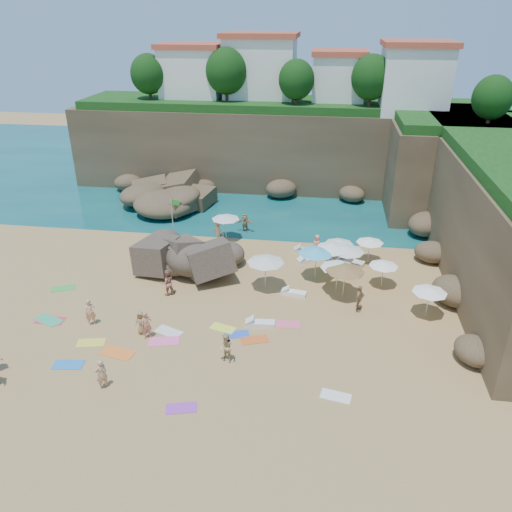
# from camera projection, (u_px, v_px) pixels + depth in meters

# --- Properties ---
(ground) EXTENTS (120.00, 120.00, 0.00)m
(ground) POSITION_uv_depth(u_px,v_px,m) (219.00, 302.00, 32.33)
(ground) COLOR tan
(ground) RESTS_ON ground
(seawater) EXTENTS (120.00, 120.00, 0.00)m
(seawater) POSITION_uv_depth(u_px,v_px,m) (272.00, 170.00, 58.94)
(seawater) COLOR #0C4751
(seawater) RESTS_ON ground
(cliff_back) EXTENTS (44.00, 8.00, 8.00)m
(cliff_back) POSITION_uv_depth(u_px,v_px,m) (286.00, 147.00, 52.47)
(cliff_back) COLOR brown
(cliff_back) RESTS_ON ground
(cliff_right) EXTENTS (8.00, 30.00, 8.00)m
(cliff_right) POSITION_uv_depth(u_px,v_px,m) (504.00, 215.00, 35.21)
(cliff_right) COLOR brown
(cliff_right) RESTS_ON ground
(cliff_corner) EXTENTS (10.00, 12.00, 8.00)m
(cliff_corner) POSITION_uv_depth(u_px,v_px,m) (443.00, 166.00, 46.11)
(cliff_corner) COLOR brown
(cliff_corner) RESTS_ON ground
(rock_promontory) EXTENTS (12.00, 7.00, 2.00)m
(rock_promontory) POSITION_uv_depth(u_px,v_px,m) (142.00, 207.00, 47.93)
(rock_promontory) COLOR brown
(rock_promontory) RESTS_ON ground
(clifftop_buildings) EXTENTS (28.48, 9.48, 7.00)m
(clifftop_buildings) POSITION_uv_depth(u_px,v_px,m) (298.00, 74.00, 49.84)
(clifftop_buildings) COLOR white
(clifftop_buildings) RESTS_ON cliff_back
(clifftop_trees) EXTENTS (35.60, 23.82, 4.40)m
(clifftop_trees) POSITION_uv_depth(u_px,v_px,m) (314.00, 82.00, 44.03)
(clifftop_trees) COLOR #11380F
(clifftop_trees) RESTS_ON ground
(marina_masts) EXTENTS (3.10, 0.10, 6.00)m
(marina_masts) POSITION_uv_depth(u_px,v_px,m) (136.00, 140.00, 59.72)
(marina_masts) COLOR white
(marina_masts) RESTS_ON ground
(rock_outcrop) EXTENTS (8.15, 7.06, 2.75)m
(rock_outcrop) POSITION_uv_depth(u_px,v_px,m) (198.00, 269.00, 36.41)
(rock_outcrop) COLOR brown
(rock_outcrop) RESTS_ON ground
(flag_pole) EXTENTS (0.74, 0.27, 3.86)m
(flag_pole) POSITION_uv_depth(u_px,v_px,m) (174.00, 215.00, 39.30)
(flag_pole) COLOR silver
(flag_pole) RESTS_ON ground
(parasol_0) EXTENTS (2.27, 2.27, 2.15)m
(parasol_0) POSITION_uv_depth(u_px,v_px,m) (226.00, 217.00, 40.30)
(parasol_0) COLOR silver
(parasol_0) RESTS_ON ground
(parasol_1) EXTENTS (2.02, 2.02, 1.91)m
(parasol_1) POSITION_uv_depth(u_px,v_px,m) (370.00, 241.00, 36.69)
(parasol_1) COLOR silver
(parasol_1) RESTS_ON ground
(parasol_2) EXTENTS (1.97, 1.97, 1.86)m
(parasol_2) POSITION_uv_depth(u_px,v_px,m) (384.00, 264.00, 33.42)
(parasol_2) COLOR silver
(parasol_2) RESTS_ON ground
(parasol_4) EXTENTS (2.48, 2.48, 2.35)m
(parasol_4) POSITION_uv_depth(u_px,v_px,m) (333.00, 246.00, 34.86)
(parasol_4) COLOR silver
(parasol_4) RESTS_ON ground
(parasol_5) EXTENTS (2.38, 2.38, 2.26)m
(parasol_5) POSITION_uv_depth(u_px,v_px,m) (348.00, 249.00, 34.66)
(parasol_5) COLOR silver
(parasol_5) RESTS_ON ground
(parasol_6) EXTENTS (2.50, 2.50, 2.36)m
(parasol_6) POSITION_uv_depth(u_px,v_px,m) (345.00, 268.00, 31.86)
(parasol_6) COLOR silver
(parasol_6) RESTS_ON ground
(parasol_7) EXTENTS (2.15, 2.15, 2.03)m
(parasol_7) POSITION_uv_depth(u_px,v_px,m) (339.00, 242.00, 36.23)
(parasol_7) COLOR silver
(parasol_7) RESTS_ON ground
(parasol_8) EXTENTS (2.11, 2.11, 1.99)m
(parasol_8) POSITION_uv_depth(u_px,v_px,m) (430.00, 290.00, 30.07)
(parasol_8) COLOR silver
(parasol_8) RESTS_ON ground
(parasol_9) EXTENTS (2.52, 2.52, 2.39)m
(parasol_9) POSITION_uv_depth(u_px,v_px,m) (266.00, 260.00, 32.93)
(parasol_9) COLOR silver
(parasol_9) RESTS_ON ground
(parasol_10) EXTENTS (2.49, 2.49, 2.35)m
(parasol_10) POSITION_uv_depth(u_px,v_px,m) (316.00, 251.00, 34.23)
(parasol_10) COLOR silver
(parasol_10) RESTS_ON ground
(parasol_11) EXTENTS (2.34, 2.34, 2.22)m
(parasol_11) POSITION_uv_depth(u_px,v_px,m) (338.00, 265.00, 32.55)
(parasol_11) COLOR silver
(parasol_11) RESTS_ON ground
(lounger_0) EXTENTS (1.95, 1.49, 0.29)m
(lounger_0) POSITION_uv_depth(u_px,v_px,m) (346.00, 273.00, 35.53)
(lounger_0) COLOR silver
(lounger_0) RESTS_ON ground
(lounger_1) EXTENTS (1.90, 0.81, 0.29)m
(lounger_1) POSITION_uv_depth(u_px,v_px,m) (306.00, 250.00, 38.93)
(lounger_1) COLOR silver
(lounger_1) RESTS_ON ground
(lounger_2) EXTENTS (1.82, 1.37, 0.27)m
(lounger_2) POSITION_uv_depth(u_px,v_px,m) (308.00, 260.00, 37.45)
(lounger_2) COLOR white
(lounger_2) RESTS_ON ground
(lounger_3) EXTENTS (1.72, 0.80, 0.26)m
(lounger_3) POSITION_uv_depth(u_px,v_px,m) (294.00, 293.00, 33.11)
(lounger_3) COLOR white
(lounger_3) RESTS_ON ground
(lounger_4) EXTENTS (2.15, 1.37, 0.32)m
(lounger_4) POSITION_uv_depth(u_px,v_px,m) (350.00, 262.00, 37.09)
(lounger_4) COLOR silver
(lounger_4) RESTS_ON ground
(lounger_5) EXTENTS (1.81, 0.75, 0.27)m
(lounger_5) POSITION_uv_depth(u_px,v_px,m) (260.00, 323.00, 29.86)
(lounger_5) COLOR white
(lounger_5) RESTS_ON ground
(towel_0) EXTENTS (1.69, 1.00, 0.03)m
(towel_0) POSITION_uv_depth(u_px,v_px,m) (68.00, 365.00, 26.60)
(towel_0) COLOR blue
(towel_0) RESTS_ON ground
(towel_1) EXTENTS (1.88, 1.22, 0.03)m
(towel_1) POSITION_uv_depth(u_px,v_px,m) (164.00, 341.00, 28.47)
(towel_1) COLOR pink
(towel_1) RESTS_ON ground
(towel_2) EXTENTS (2.01, 1.29, 0.03)m
(towel_2) POSITION_uv_depth(u_px,v_px,m) (117.00, 353.00, 27.51)
(towel_2) COLOR orange
(towel_2) RESTS_ON ground
(towel_3) EXTENTS (1.94, 1.44, 0.03)m
(towel_3) POSITION_uv_depth(u_px,v_px,m) (48.00, 320.00, 30.42)
(towel_3) COLOR #2FA66E
(towel_3) RESTS_ON ground
(towel_4) EXTENTS (1.70, 1.11, 0.03)m
(towel_4) POSITION_uv_depth(u_px,v_px,m) (91.00, 343.00, 28.35)
(towel_4) COLOR yellow
(towel_4) RESTS_ON ground
(towel_5) EXTENTS (1.81, 1.36, 0.03)m
(towel_5) POSITION_uv_depth(u_px,v_px,m) (169.00, 332.00, 29.31)
(towel_5) COLOR silver
(towel_5) RESTS_ON ground
(towel_6) EXTENTS (1.61, 1.09, 0.03)m
(towel_6) POSITION_uv_depth(u_px,v_px,m) (181.00, 408.00, 23.70)
(towel_6) COLOR purple
(towel_6) RESTS_ON ground
(towel_7) EXTENTS (1.73, 0.87, 0.03)m
(towel_7) POSITION_uv_depth(u_px,v_px,m) (50.00, 320.00, 30.39)
(towel_7) COLOR #E3284F
(towel_7) RESTS_ON ground
(towel_8) EXTENTS (1.60, 1.12, 0.03)m
(towel_8) POSITION_uv_depth(u_px,v_px,m) (237.00, 334.00, 29.08)
(towel_8) COLOR blue
(towel_8) RESTS_ON ground
(towel_9) EXTENTS (1.69, 1.00, 0.03)m
(towel_9) POSITION_uv_depth(u_px,v_px,m) (287.00, 324.00, 30.01)
(towel_9) COLOR #F45F7F
(towel_9) RESTS_ON ground
(towel_10) EXTENTS (1.75, 1.28, 0.03)m
(towel_10) POSITION_uv_depth(u_px,v_px,m) (255.00, 340.00, 28.60)
(towel_10) COLOR #DB5C22
(towel_10) RESTS_ON ground
(towel_11) EXTENTS (1.72, 1.32, 0.03)m
(towel_11) POSITION_uv_depth(u_px,v_px,m) (63.00, 288.00, 33.88)
(towel_11) COLOR green
(towel_11) RESTS_ON ground
(towel_12) EXTENTS (1.65, 1.14, 0.03)m
(towel_12) POSITION_uv_depth(u_px,v_px,m) (223.00, 328.00, 29.64)
(towel_12) COLOR #E3ED3E
(towel_12) RESTS_ON ground
(towel_13) EXTENTS (1.60, 1.01, 0.03)m
(towel_13) POSITION_uv_depth(u_px,v_px,m) (336.00, 396.00, 24.43)
(towel_13) COLOR white
(towel_13) RESTS_ON ground
(person_stand_0) EXTENTS (0.74, 0.69, 1.71)m
(person_stand_0) POSITION_uv_depth(u_px,v_px,m) (90.00, 312.00, 29.65)
(person_stand_0) COLOR tan
(person_stand_0) RESTS_ON ground
(person_stand_1) EXTENTS (1.11, 1.05, 1.81)m
(person_stand_1) POSITION_uv_depth(u_px,v_px,m) (167.00, 283.00, 32.78)
(person_stand_1) COLOR #A86B54
(person_stand_1) RESTS_ON ground
(person_stand_2) EXTENTS (1.17, 1.02, 1.72)m
(person_stand_2) POSITION_uv_depth(u_px,v_px,m) (218.00, 230.00, 40.68)
(person_stand_2) COLOR #EDB886
(person_stand_2) RESTS_ON ground
(person_stand_3) EXTENTS (0.72, 1.12, 1.77)m
(person_stand_3) POSITION_uv_depth(u_px,v_px,m) (359.00, 299.00, 31.01)
(person_stand_3) COLOR #A47E52
(person_stand_3) RESTS_ON ground
(person_stand_4) EXTENTS (0.77, 0.86, 1.55)m
(person_stand_4) POSITION_uv_depth(u_px,v_px,m) (317.00, 244.00, 38.44)
(person_stand_4) COLOR tan
(person_stand_4) RESTS_ON ground
(person_stand_5) EXTENTS (1.50, 0.55, 1.59)m
(person_stand_5) POSITION_uv_depth(u_px,v_px,m) (245.00, 223.00, 42.30)
(person_stand_5) COLOR tan
(person_stand_5) RESTS_ON ground
(person_stand_6) EXTENTS (0.69, 0.73, 1.68)m
(person_stand_6) POSITION_uv_depth(u_px,v_px,m) (101.00, 374.00, 24.67)
(person_stand_6) COLOR tan
(person_stand_6) RESTS_ON ground
(person_lie_2) EXTENTS (0.86, 1.50, 0.38)m
(person_lie_2) POSITION_uv_depth(u_px,v_px,m) (142.00, 331.00, 29.12)
(person_lie_2) COLOR #926F49
(person_lie_2) RESTS_ON ground
(person_lie_4) EXTENTS (1.38, 1.72, 0.39)m
(person_lie_4) POSITION_uv_depth(u_px,v_px,m) (148.00, 335.00, 28.74)
(person_lie_4) COLOR #AC7556
(person_lie_4) RESTS_ON ground
(person_lie_5) EXTENTS (1.61, 1.86, 0.64)m
(person_lie_5) POSITION_uv_depth(u_px,v_px,m) (227.00, 357.00, 26.72)
(person_lie_5) COLOR tan
(person_lie_5) RESTS_ON ground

